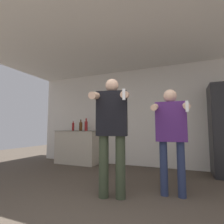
{
  "coord_description": "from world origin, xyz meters",
  "views": [
    {
      "loc": [
        0.66,
        -1.38,
        0.95
      ],
      "look_at": [
        -0.3,
        0.95,
        1.19
      ],
      "focal_mm": 28.0,
      "sensor_mm": 36.0,
      "label": 1
    }
  ],
  "objects_px": {
    "bottle_green_wine": "(73,126)",
    "person_woman_foreground": "(112,127)",
    "bottle_short_whiskey": "(86,126)",
    "person_man_side": "(171,129)",
    "bottle_red_label": "(81,126)"
  },
  "relations": [
    {
      "from": "bottle_green_wine",
      "to": "person_woman_foreground",
      "type": "height_order",
      "value": "person_woman_foreground"
    },
    {
      "from": "bottle_short_whiskey",
      "to": "person_man_side",
      "type": "bearing_deg",
      "value": -32.23
    },
    {
      "from": "bottle_green_wine",
      "to": "person_man_side",
      "type": "bearing_deg",
      "value": -28.03
    },
    {
      "from": "bottle_green_wine",
      "to": "bottle_red_label",
      "type": "relative_size",
      "value": 0.91
    },
    {
      "from": "person_woman_foreground",
      "to": "bottle_red_label",
      "type": "bearing_deg",
      "value": 132.75
    },
    {
      "from": "bottle_red_label",
      "to": "person_woman_foreground",
      "type": "distance_m",
      "value": 2.48
    },
    {
      "from": "bottle_green_wine",
      "to": "person_man_side",
      "type": "height_order",
      "value": "person_man_side"
    },
    {
      "from": "bottle_short_whiskey",
      "to": "person_woman_foreground",
      "type": "distance_m",
      "value": 2.37
    },
    {
      "from": "person_man_side",
      "to": "bottle_green_wine",
      "type": "bearing_deg",
      "value": 151.97
    },
    {
      "from": "person_woman_foreground",
      "to": "person_man_side",
      "type": "bearing_deg",
      "value": 25.91
    },
    {
      "from": "bottle_green_wine",
      "to": "bottle_red_label",
      "type": "distance_m",
      "value": 0.25
    },
    {
      "from": "bottle_short_whiskey",
      "to": "bottle_red_label",
      "type": "distance_m",
      "value": 0.17
    },
    {
      "from": "bottle_green_wine",
      "to": "person_man_side",
      "type": "relative_size",
      "value": 0.18
    },
    {
      "from": "person_woman_foreground",
      "to": "bottle_green_wine",
      "type": "bearing_deg",
      "value": 136.74
    },
    {
      "from": "person_man_side",
      "to": "bottle_red_label",
      "type": "bearing_deg",
      "value": 149.59
    }
  ]
}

